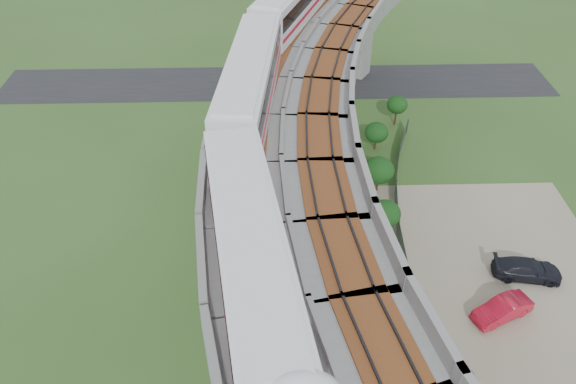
{
  "coord_description": "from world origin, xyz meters",
  "views": [
    {
      "loc": [
        -0.45,
        -26.1,
        28.62
      ],
      "look_at": [
        0.35,
        0.85,
        7.5
      ],
      "focal_mm": 35.0,
      "sensor_mm": 36.0,
      "label": 1
    }
  ],
  "objects": [
    {
      "name": "ground",
      "position": [
        0.0,
        0.0,
        0.0
      ],
      "size": [
        160.0,
        160.0,
        0.0
      ],
      "primitive_type": "plane",
      "color": "#335221",
      "rests_on": "ground"
    },
    {
      "name": "dirt_lot",
      "position": [
        14.0,
        -2.0,
        0.02
      ],
      "size": [
        18.0,
        26.0,
        0.04
      ],
      "primitive_type": "cube",
      "color": "gray",
      "rests_on": "ground"
    },
    {
      "name": "asphalt_road",
      "position": [
        0.0,
        30.0,
        0.01
      ],
      "size": [
        60.0,
        8.0,
        0.03
      ],
      "primitive_type": "cube",
      "color": "#232326",
      "rests_on": "ground"
    },
    {
      "name": "viaduct",
      "position": [
        3.84,
        0.0,
        9.05
      ],
      "size": [
        19.58,
        73.98,
        11.4
      ],
      "color": "#99968E",
      "rests_on": "ground"
    },
    {
      "name": "metro_train",
      "position": [
        1.66,
        12.44,
        12.31
      ],
      "size": [
        17.97,
        59.93,
        3.64
      ],
      "color": "white",
      "rests_on": "ground"
    },
    {
      "name": "fence",
      "position": [
        9.75,
        0.0,
        0.75
      ],
      "size": [
        3.87,
        38.73,
        1.5
      ],
      "color": "#2D382D",
      "rests_on": "ground"
    },
    {
      "name": "tree_0",
      "position": [
        11.36,
        20.81,
        2.19
      ],
      "size": [
        1.99,
        1.99,
        3.05
      ],
      "color": "#382314",
      "rests_on": "ground"
    },
    {
      "name": "tree_1",
      "position": [
        8.77,
        16.6,
        1.76
      ],
      "size": [
        2.13,
        2.13,
        2.67
      ],
      "color": "#382314",
      "rests_on": "ground"
    },
    {
      "name": "tree_2",
      "position": [
        7.97,
        10.42,
        2.07
      ],
      "size": [
        2.52,
        2.52,
        3.15
      ],
      "color": "#382314",
      "rests_on": "ground"
    },
    {
      "name": "tree_3",
      "position": [
        7.51,
        4.71,
        2.31
      ],
      "size": [
        2.3,
        2.3,
        3.29
      ],
      "color": "#382314",
      "rests_on": "ground"
    },
    {
      "name": "tree_4",
      "position": [
        5.95,
        -0.96,
        2.18
      ],
      "size": [
        3.08,
        3.08,
        3.49
      ],
      "color": "#382314",
      "rests_on": "ground"
    },
    {
      "name": "tree_5",
      "position": [
        7.17,
        -6.31,
        2.45
      ],
      "size": [
        3.0,
        3.0,
        3.73
      ],
      "color": "#382314",
      "rests_on": "ground"
    },
    {
      "name": "car_red",
      "position": [
        13.9,
        -3.01,
        0.72
      ],
      "size": [
        4.32,
        2.99,
        1.35
      ],
      "primitive_type": "imported",
      "rotation": [
        0.0,
        0.0,
        -1.15
      ],
      "color": "#B61026",
      "rests_on": "dirt_lot"
    },
    {
      "name": "car_dark",
      "position": [
        16.78,
        0.41,
        0.72
      ],
      "size": [
        4.89,
        2.59,
        1.35
      ],
      "primitive_type": "imported",
      "rotation": [
        0.0,
        0.0,
        1.42
      ],
      "color": "black",
      "rests_on": "dirt_lot"
    }
  ]
}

